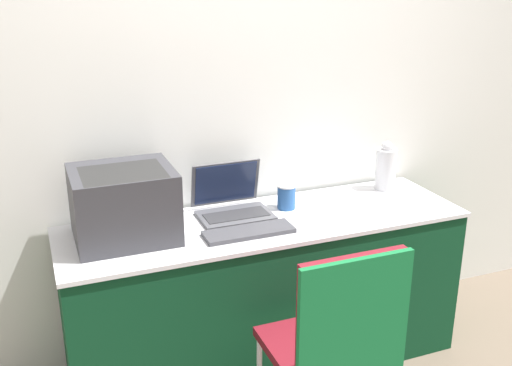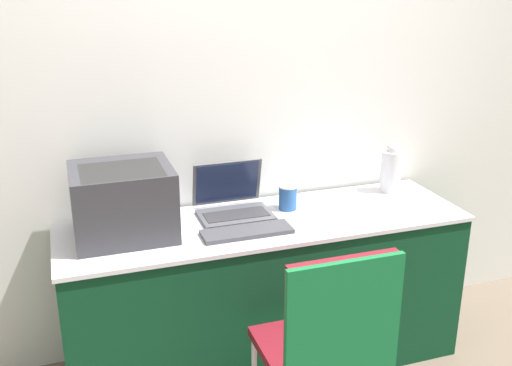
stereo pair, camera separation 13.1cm
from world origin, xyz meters
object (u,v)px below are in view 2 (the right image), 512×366
Objects in this scene: printer at (123,199)px; chair at (331,339)px; laptop_left at (233,203)px; coffee_cup at (288,197)px; external_keyboard at (247,232)px; metal_pitcher at (391,170)px.

printer is 0.45× the size of chair.
coffee_cup is (0.27, -0.03, 0.01)m from laptop_left.
coffee_cup is (0.28, 0.22, 0.05)m from external_keyboard.
external_keyboard is at bearing 102.56° from chair.
laptop_left is 0.89m from chair.
laptop_left is at bearing -177.68° from metal_pitcher.
metal_pitcher is 1.21m from chair.
external_keyboard is 0.94m from metal_pitcher.
external_keyboard is 3.31× the size of coffee_cup.
chair is at bearing -77.44° from external_keyboard.
laptop_left reaches higher than chair.
chair is at bearing -100.11° from coffee_cup.
laptop_left reaches higher than coffee_cup.
metal_pitcher is (0.61, 0.07, 0.06)m from coffee_cup.
printer is 1.06× the size of external_keyboard.
chair is (-0.76, -0.89, -0.31)m from metal_pitcher.
metal_pitcher is at bearing 49.58° from chair.
laptop_left is at bearing 173.85° from coffee_cup.
external_keyboard is (-0.01, -0.25, -0.04)m from laptop_left.
printer is 1.26× the size of laptop_left.
external_keyboard is at bearing -17.20° from printer.
printer reaches higher than metal_pitcher.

